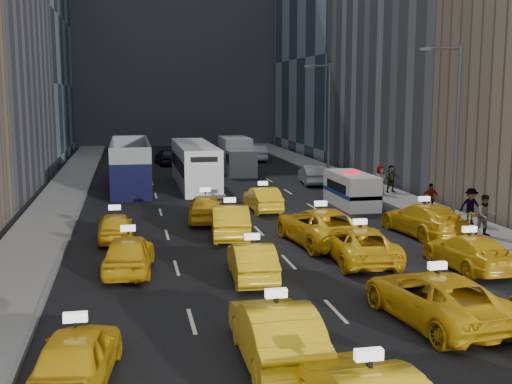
% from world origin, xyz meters
% --- Properties ---
extents(ground, '(160.00, 160.00, 0.00)m').
position_xyz_m(ground, '(0.00, 0.00, 0.00)').
color(ground, black).
rests_on(ground, ground).
extents(sidewalk_west, '(3.00, 90.00, 0.15)m').
position_xyz_m(sidewalk_west, '(-10.50, 25.00, 0.07)').
color(sidewalk_west, gray).
rests_on(sidewalk_west, ground).
extents(sidewalk_east, '(3.00, 90.00, 0.15)m').
position_xyz_m(sidewalk_east, '(10.50, 25.00, 0.07)').
color(sidewalk_east, gray).
rests_on(sidewalk_east, ground).
extents(curb_west, '(0.15, 90.00, 0.18)m').
position_xyz_m(curb_west, '(-9.05, 25.00, 0.09)').
color(curb_west, slate).
rests_on(curb_west, ground).
extents(curb_east, '(0.15, 90.00, 0.18)m').
position_xyz_m(curb_east, '(9.05, 25.00, 0.09)').
color(curb_east, slate).
rests_on(curb_east, ground).
extents(streetlight_near, '(2.15, 0.22, 9.00)m').
position_xyz_m(streetlight_near, '(9.18, 12.00, 4.92)').
color(streetlight_near, '#595B60').
rests_on(streetlight_near, ground).
extents(streetlight_far, '(2.15, 0.22, 9.00)m').
position_xyz_m(streetlight_far, '(9.18, 32.00, 4.92)').
color(streetlight_far, '#595B60').
rests_on(streetlight_far, ground).
extents(taxi_4, '(2.19, 4.32, 1.41)m').
position_xyz_m(taxi_4, '(-7.52, -1.62, 0.70)').
color(taxi_4, yellow).
rests_on(taxi_4, ground).
extents(taxi_5, '(1.73, 4.89, 1.61)m').
position_xyz_m(taxi_5, '(-2.71, -1.40, 0.80)').
color(taxi_5, yellow).
rests_on(taxi_5, ground).
extents(taxi_6, '(3.13, 5.68, 1.51)m').
position_xyz_m(taxi_6, '(2.60, 0.54, 0.75)').
color(taxi_6, yellow).
rests_on(taxi_6, ground).
extents(taxi_8, '(2.18, 4.54, 1.50)m').
position_xyz_m(taxi_8, '(-6.30, 7.71, 0.75)').
color(taxi_8, yellow).
rests_on(taxi_8, ground).
extents(taxi_9, '(1.73, 4.29, 1.39)m').
position_xyz_m(taxi_9, '(-1.91, 5.88, 0.69)').
color(taxi_9, yellow).
rests_on(taxi_9, ground).
extents(taxi_10, '(2.75, 5.27, 1.42)m').
position_xyz_m(taxi_10, '(2.82, 7.54, 0.71)').
color(taxi_10, yellow).
rests_on(taxi_10, ground).
extents(taxi_11, '(2.09, 4.71, 1.34)m').
position_xyz_m(taxi_11, '(6.57, 5.68, 0.67)').
color(taxi_11, yellow).
rests_on(taxi_11, ground).
extents(taxi_12, '(1.66, 3.96, 1.34)m').
position_xyz_m(taxi_12, '(-6.89, 13.20, 0.67)').
color(taxi_12, yellow).
rests_on(taxi_12, ground).
extents(taxi_13, '(2.15, 4.91, 1.57)m').
position_xyz_m(taxi_13, '(-1.62, 12.87, 0.78)').
color(taxi_13, yellow).
rests_on(taxi_13, ground).
extents(taxi_14, '(3.29, 6.07, 1.62)m').
position_xyz_m(taxi_14, '(2.19, 10.83, 0.81)').
color(taxi_14, yellow).
rests_on(taxi_14, ground).
extents(taxi_15, '(2.77, 5.54, 1.54)m').
position_xyz_m(taxi_15, '(7.52, 11.52, 0.77)').
color(taxi_15, yellow).
rests_on(taxi_15, ground).
extents(taxi_16, '(2.23, 4.57, 1.50)m').
position_xyz_m(taxi_16, '(-2.31, 16.74, 0.75)').
color(taxi_16, yellow).
rests_on(taxi_16, ground).
extents(taxi_17, '(1.57, 4.26, 1.39)m').
position_xyz_m(taxi_17, '(1.32, 19.26, 0.70)').
color(taxi_17, yellow).
rests_on(taxi_17, ground).
extents(nypd_van, '(2.16, 5.08, 2.15)m').
position_xyz_m(nypd_van, '(6.82, 19.70, 0.97)').
color(nypd_van, white).
rests_on(nypd_van, ground).
extents(double_decker, '(3.99, 11.72, 3.34)m').
position_xyz_m(double_decker, '(-6.09, 29.60, 1.66)').
color(double_decker, black).
rests_on(double_decker, ground).
extents(city_bus, '(4.08, 12.19, 3.09)m').
position_xyz_m(city_bus, '(-1.49, 30.03, 1.53)').
color(city_bus, silver).
rests_on(city_bus, ground).
extents(box_truck, '(2.47, 6.66, 3.01)m').
position_xyz_m(box_truck, '(2.71, 36.49, 1.48)').
color(box_truck, silver).
rests_on(box_truck, ground).
extents(misc_car_0, '(1.99, 4.46, 1.42)m').
position_xyz_m(misc_car_0, '(7.14, 29.12, 0.71)').
color(misc_car_0, '#94969B').
rests_on(misc_car_0, ground).
extents(misc_car_1, '(3.35, 6.17, 1.64)m').
position_xyz_m(misc_car_1, '(-6.06, 39.11, 0.82)').
color(misc_car_1, black).
rests_on(misc_car_1, ground).
extents(misc_car_2, '(2.21, 5.28, 1.53)m').
position_xyz_m(misc_car_2, '(2.17, 45.94, 0.76)').
color(misc_car_2, slate).
rests_on(misc_car_2, ground).
extents(misc_car_3, '(2.44, 4.86, 1.59)m').
position_xyz_m(misc_car_3, '(-2.61, 44.19, 0.79)').
color(misc_car_3, black).
rests_on(misc_car_3, ground).
extents(misc_car_4, '(2.12, 4.93, 1.58)m').
position_xyz_m(misc_car_4, '(6.35, 45.95, 0.79)').
color(misc_car_4, '#B5B8BD').
rests_on(misc_car_4, ground).
extents(pedestrian_1, '(0.98, 0.59, 1.93)m').
position_xyz_m(pedestrian_1, '(9.98, 10.22, 1.12)').
color(pedestrian_1, gray).
rests_on(pedestrian_1, sidewalk_east).
extents(pedestrian_2, '(1.25, 0.63, 1.85)m').
position_xyz_m(pedestrian_2, '(10.70, 12.78, 1.08)').
color(pedestrian_2, gray).
rests_on(pedestrian_2, sidewalk_east).
extents(pedestrian_3, '(1.04, 0.70, 1.63)m').
position_xyz_m(pedestrian_3, '(10.18, 16.19, 0.97)').
color(pedestrian_3, gray).
rests_on(pedestrian_3, sidewalk_east).
extents(pedestrian_4, '(0.99, 0.64, 1.89)m').
position_xyz_m(pedestrian_4, '(9.87, 22.70, 1.09)').
color(pedestrian_4, gray).
rests_on(pedestrian_4, sidewalk_east).
extents(pedestrian_5, '(1.73, 0.70, 1.81)m').
position_xyz_m(pedestrian_5, '(10.97, 23.49, 1.06)').
color(pedestrian_5, gray).
rests_on(pedestrian_5, sidewalk_east).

